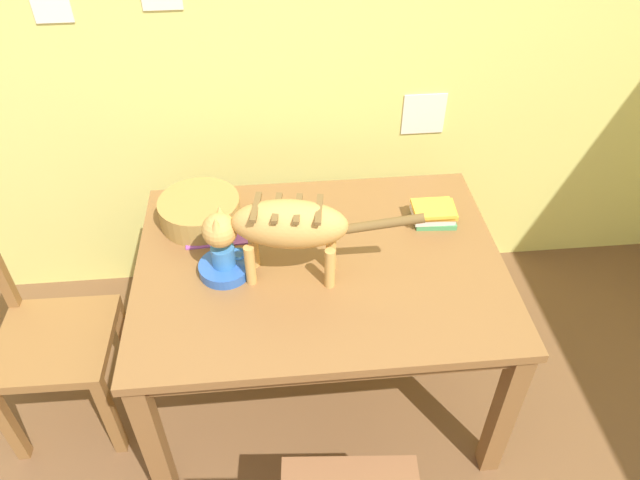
{
  "coord_description": "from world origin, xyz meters",
  "views": [
    {
      "loc": [
        -0.09,
        -0.21,
        2.2
      ],
      "look_at": [
        0.07,
        1.37,
        0.82
      ],
      "focal_mm": 33.64,
      "sensor_mm": 36.0,
      "label": 1
    }
  ],
  "objects_px": {
    "saucer_bowl": "(225,268)",
    "coffee_mug": "(224,256)",
    "book_stack": "(434,213)",
    "dining_table": "(320,277)",
    "cat": "(281,227)",
    "wicker_basket": "(200,210)",
    "magazine": "(218,229)",
    "wooden_chair_far": "(41,339)"
  },
  "relations": [
    {
      "from": "coffee_mug",
      "to": "magazine",
      "type": "bearing_deg",
      "value": 98.82
    },
    {
      "from": "cat",
      "to": "dining_table",
      "type": "bearing_deg",
      "value": -57.9
    },
    {
      "from": "saucer_bowl",
      "to": "wicker_basket",
      "type": "bearing_deg",
      "value": 108.6
    },
    {
      "from": "coffee_mug",
      "to": "magazine",
      "type": "distance_m",
      "value": 0.25
    },
    {
      "from": "wooden_chair_far",
      "to": "saucer_bowl",
      "type": "bearing_deg",
      "value": 93.17
    },
    {
      "from": "book_stack",
      "to": "coffee_mug",
      "type": "bearing_deg",
      "value": -165.07
    },
    {
      "from": "dining_table",
      "to": "book_stack",
      "type": "xyz_separation_m",
      "value": [
        0.46,
        0.19,
        0.12
      ]
    },
    {
      "from": "dining_table",
      "to": "wicker_basket",
      "type": "bearing_deg",
      "value": 148.18
    },
    {
      "from": "cat",
      "to": "book_stack",
      "type": "bearing_deg",
      "value": -58.83
    },
    {
      "from": "cat",
      "to": "book_stack",
      "type": "distance_m",
      "value": 0.67
    },
    {
      "from": "cat",
      "to": "coffee_mug",
      "type": "distance_m",
      "value": 0.25
    },
    {
      "from": "wicker_basket",
      "to": "wooden_chair_far",
      "type": "xyz_separation_m",
      "value": [
        -0.6,
        -0.33,
        -0.31
      ]
    },
    {
      "from": "wicker_basket",
      "to": "wooden_chair_far",
      "type": "bearing_deg",
      "value": -151.68
    },
    {
      "from": "coffee_mug",
      "to": "book_stack",
      "type": "bearing_deg",
      "value": 14.93
    },
    {
      "from": "wicker_basket",
      "to": "coffee_mug",
      "type": "bearing_deg",
      "value": -70.79
    },
    {
      "from": "wooden_chair_far",
      "to": "magazine",
      "type": "bearing_deg",
      "value": 112.57
    },
    {
      "from": "dining_table",
      "to": "cat",
      "type": "distance_m",
      "value": 0.33
    },
    {
      "from": "cat",
      "to": "book_stack",
      "type": "xyz_separation_m",
      "value": [
        0.59,
        0.24,
        -0.18
      ]
    },
    {
      "from": "dining_table",
      "to": "book_stack",
      "type": "relative_size",
      "value": 7.68
    },
    {
      "from": "dining_table",
      "to": "magazine",
      "type": "bearing_deg",
      "value": 150.2
    },
    {
      "from": "saucer_bowl",
      "to": "magazine",
      "type": "height_order",
      "value": "saucer_bowl"
    },
    {
      "from": "cat",
      "to": "magazine",
      "type": "distance_m",
      "value": 0.42
    },
    {
      "from": "wicker_basket",
      "to": "wooden_chair_far",
      "type": "height_order",
      "value": "wooden_chair_far"
    },
    {
      "from": "saucer_bowl",
      "to": "magazine",
      "type": "relative_size",
      "value": 0.76
    },
    {
      "from": "dining_table",
      "to": "saucer_bowl",
      "type": "height_order",
      "value": "saucer_bowl"
    },
    {
      "from": "cat",
      "to": "wooden_chair_far",
      "type": "distance_m",
      "value": 1.03
    },
    {
      "from": "saucer_bowl",
      "to": "cat",
      "type": "bearing_deg",
      "value": -8.82
    },
    {
      "from": "magazine",
      "to": "dining_table",
      "type": "bearing_deg",
      "value": -32.61
    },
    {
      "from": "dining_table",
      "to": "book_stack",
      "type": "bearing_deg",
      "value": 22.07
    },
    {
      "from": "magazine",
      "to": "book_stack",
      "type": "xyz_separation_m",
      "value": [
        0.83,
        -0.03,
        0.04
      ]
    },
    {
      "from": "wicker_basket",
      "to": "magazine",
      "type": "bearing_deg",
      "value": -41.59
    },
    {
      "from": "dining_table",
      "to": "cat",
      "type": "height_order",
      "value": "cat"
    },
    {
      "from": "dining_table",
      "to": "wicker_basket",
      "type": "relative_size",
      "value": 4.26
    },
    {
      "from": "coffee_mug",
      "to": "book_stack",
      "type": "height_order",
      "value": "coffee_mug"
    },
    {
      "from": "saucer_bowl",
      "to": "coffee_mug",
      "type": "relative_size",
      "value": 1.51
    },
    {
      "from": "magazine",
      "to": "book_stack",
      "type": "relative_size",
      "value": 1.4
    },
    {
      "from": "coffee_mug",
      "to": "wooden_chair_far",
      "type": "height_order",
      "value": "wooden_chair_far"
    },
    {
      "from": "cat",
      "to": "wicker_basket",
      "type": "distance_m",
      "value": 0.48
    },
    {
      "from": "book_stack",
      "to": "wooden_chair_far",
      "type": "distance_m",
      "value": 1.55
    },
    {
      "from": "saucer_bowl",
      "to": "dining_table",
      "type": "bearing_deg",
      "value": 4.3
    },
    {
      "from": "dining_table",
      "to": "book_stack",
      "type": "distance_m",
      "value": 0.51
    },
    {
      "from": "wooden_chair_far",
      "to": "dining_table",
      "type": "bearing_deg",
      "value": 93.84
    }
  ]
}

